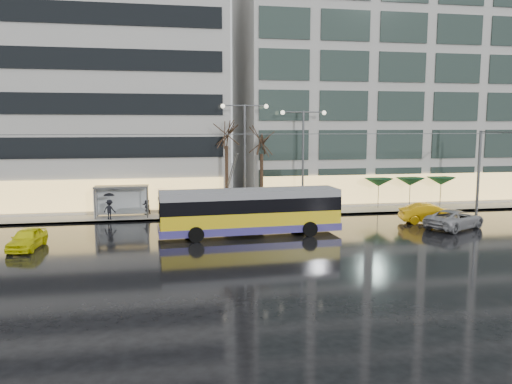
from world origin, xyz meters
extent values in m
plane|color=black|center=(0.00, 0.00, 0.00)|extent=(140.00, 140.00, 0.00)
cube|color=gray|center=(2.00, 14.00, 0.07)|extent=(80.00, 10.00, 0.15)
cube|color=slate|center=(2.00, 9.05, 0.07)|extent=(80.00, 0.10, 0.15)
cube|color=#B2B0AA|center=(-16.00, 19.00, 11.15)|extent=(34.00, 14.00, 22.00)
cube|color=#B2B0AA|center=(19.00, 19.00, 12.65)|extent=(32.00, 14.00, 25.00)
cube|color=yellow|center=(1.09, 2.68, 1.06)|extent=(12.22, 3.17, 1.51)
cube|color=#3E3688|center=(1.09, 2.68, 0.55)|extent=(12.26, 3.21, 0.50)
cube|color=black|center=(1.09, 2.68, 2.17)|extent=(12.24, 3.19, 0.91)
cube|color=gray|center=(1.09, 2.68, 2.87)|extent=(12.22, 3.17, 0.50)
cube|color=black|center=(7.16, 3.01, 2.02)|extent=(0.19, 2.32, 1.31)
cube|color=black|center=(-4.98, 2.35, 2.02)|extent=(0.19, 2.32, 1.31)
cylinder|color=black|center=(4.85, 4.14, 0.50)|extent=(1.03, 0.41, 1.01)
cylinder|color=black|center=(4.98, 1.63, 0.50)|extent=(1.03, 0.41, 1.01)
cylinder|color=black|center=(-2.80, 3.73, 0.50)|extent=(1.03, 0.41, 1.01)
cylinder|color=black|center=(-2.67, 1.21, 0.50)|extent=(1.03, 0.41, 1.01)
cylinder|color=#595B60|center=(0.03, 3.58, 4.34)|extent=(0.26, 3.75, 2.65)
cylinder|color=#595B60|center=(0.00, 4.08, 4.34)|extent=(0.26, 3.75, 2.65)
cylinder|color=#595B60|center=(22.00, 8.50, 3.50)|extent=(0.24, 0.24, 7.00)
cube|color=#595B60|center=(22.00, 6.00, 6.90)|extent=(0.10, 5.00, 0.10)
cylinder|color=#595B60|center=(1.00, 5.75, 6.80)|extent=(42.00, 0.04, 0.04)
cylinder|color=#595B60|center=(1.00, 6.25, 6.80)|extent=(42.00, 0.04, 0.04)
cube|color=#595B60|center=(-8.00, 10.50, 2.60)|extent=(4.20, 1.60, 0.12)
cube|color=silver|center=(-8.00, 11.20, 1.35)|extent=(4.00, 0.05, 2.20)
cube|color=white|center=(-10.05, 10.50, 1.35)|extent=(0.10, 1.40, 2.20)
cylinder|color=#595B60|center=(-10.00, 9.80, 1.35)|extent=(0.10, 0.10, 2.40)
cylinder|color=#595B60|center=(-10.00, 11.20, 1.35)|extent=(0.10, 0.10, 2.40)
cylinder|color=#595B60|center=(-6.00, 9.80, 1.35)|extent=(0.10, 0.10, 2.40)
cylinder|color=#595B60|center=(-6.00, 11.20, 1.35)|extent=(0.10, 0.10, 2.40)
cylinder|color=#595B60|center=(2.00, 10.80, 4.65)|extent=(0.18, 0.18, 9.00)
cylinder|color=#595B60|center=(1.10, 10.80, 9.05)|extent=(1.80, 0.10, 0.10)
cylinder|color=#595B60|center=(2.90, 10.80, 9.05)|extent=(1.80, 0.10, 0.10)
sphere|color=#FFF2CC|center=(0.20, 10.80, 9.00)|extent=(0.36, 0.36, 0.36)
sphere|color=#FFF2CC|center=(3.80, 10.80, 9.00)|extent=(0.36, 0.36, 0.36)
cylinder|color=#595B60|center=(7.00, 10.80, 4.40)|extent=(0.18, 0.18, 8.50)
cylinder|color=#595B60|center=(6.10, 10.80, 8.55)|extent=(1.80, 0.10, 0.10)
cylinder|color=#595B60|center=(7.90, 10.80, 8.55)|extent=(1.80, 0.10, 0.10)
sphere|color=#FFF2CC|center=(5.20, 10.80, 8.50)|extent=(0.36, 0.36, 0.36)
sphere|color=#FFF2CC|center=(8.80, 10.80, 8.50)|extent=(0.36, 0.36, 0.36)
cylinder|color=black|center=(0.50, 11.00, 2.95)|extent=(0.28, 0.28, 5.60)
cylinder|color=black|center=(3.50, 11.20, 2.60)|extent=(0.28, 0.28, 4.90)
cylinder|color=#595B60|center=(14.00, 11.00, 1.25)|extent=(0.06, 0.06, 2.20)
cone|color=#11401F|center=(14.00, 11.00, 2.45)|extent=(2.50, 2.50, 0.70)
cylinder|color=#595B60|center=(17.00, 11.00, 1.25)|extent=(0.06, 0.06, 2.20)
cone|color=#11401F|center=(17.00, 11.00, 2.45)|extent=(2.50, 2.50, 0.70)
cylinder|color=#595B60|center=(20.00, 11.00, 1.25)|extent=(0.06, 0.06, 2.20)
cone|color=#11401F|center=(20.00, 11.00, 2.45)|extent=(2.50, 2.50, 0.70)
imported|color=#F2EF0C|center=(-12.81, 1.30, 0.64)|extent=(1.88, 3.89, 1.28)
imported|color=#FFB20D|center=(15.37, 4.44, 0.75)|extent=(4.81, 2.55, 1.51)
imported|color=#9F9FA3|center=(16.03, 2.24, 0.70)|extent=(5.56, 4.42, 1.40)
imported|color=black|center=(-4.93, 11.25, 0.91)|extent=(0.59, 0.41, 1.53)
imported|color=#E34B98|center=(-4.93, 11.25, 1.90)|extent=(1.04, 1.06, 0.88)
imported|color=black|center=(-6.17, 11.37, 0.96)|extent=(0.97, 0.89, 1.61)
imported|color=black|center=(-8.88, 9.60, 0.92)|extent=(1.15, 0.92, 1.55)
imported|color=black|center=(-8.88, 9.60, 1.90)|extent=(1.08, 1.08, 0.72)
camera|label=1|loc=(-4.42, -30.14, 7.38)|focal=35.00mm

